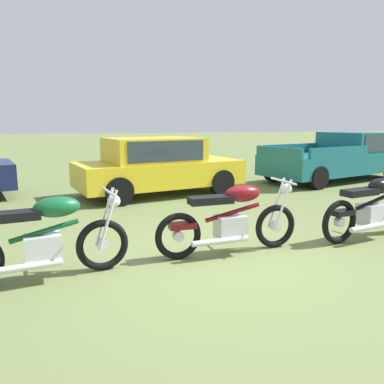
# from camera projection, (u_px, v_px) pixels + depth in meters

# --- Properties ---
(ground_plane) EXTENTS (120.00, 120.00, 0.00)m
(ground_plane) POSITION_uv_depth(u_px,v_px,m) (231.00, 259.00, 5.14)
(ground_plane) COLOR olive
(motorcycle_green) EXTENTS (2.04, 0.72, 1.02)m
(motorcycle_green) POSITION_uv_depth(u_px,v_px,m) (43.00, 239.00, 4.38)
(motorcycle_green) COLOR black
(motorcycle_green) RESTS_ON ground
(motorcycle_maroon) EXTENTS (2.12, 0.64, 1.02)m
(motorcycle_maroon) POSITION_uv_depth(u_px,v_px,m) (231.00, 219.00, 5.29)
(motorcycle_maroon) COLOR black
(motorcycle_maroon) RESTS_ON ground
(motorcycle_black) EXTENTS (2.01, 0.77, 1.02)m
(motorcycle_black) POSITION_uv_depth(u_px,v_px,m) (372.00, 208.00, 6.00)
(motorcycle_black) COLOR black
(motorcycle_black) RESTS_ON ground
(car_yellow) EXTENTS (4.34, 2.55, 1.43)m
(car_yellow) POSITION_uv_depth(u_px,v_px,m) (157.00, 163.00, 9.53)
(car_yellow) COLOR gold
(car_yellow) RESTS_ON ground
(pickup_truck_teal) EXTENTS (5.24, 3.08, 1.49)m
(pickup_truck_teal) POSITION_uv_depth(u_px,v_px,m) (340.00, 156.00, 12.06)
(pickup_truck_teal) COLOR #19606B
(pickup_truck_teal) RESTS_ON ground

